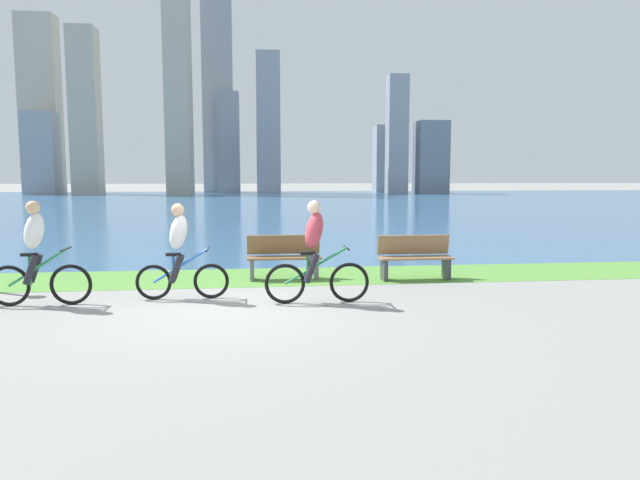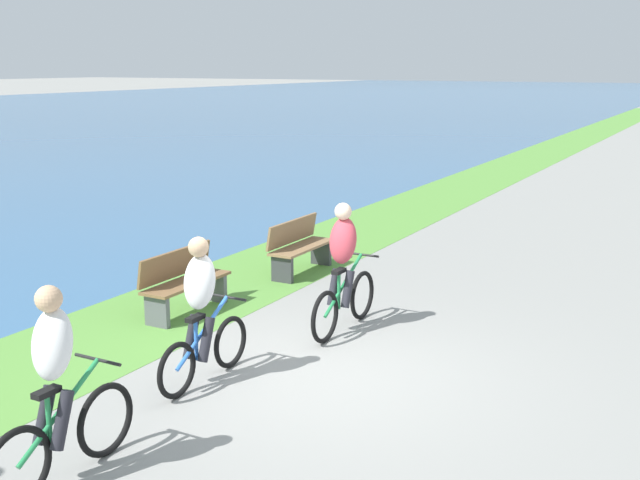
% 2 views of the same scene
% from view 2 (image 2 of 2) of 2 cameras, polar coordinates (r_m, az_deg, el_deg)
% --- Properties ---
extents(ground_plane, '(300.00, 300.00, 0.00)m').
position_cam_2_polar(ground_plane, '(9.01, -0.21, -9.66)').
color(ground_plane, gray).
extents(grass_strip_bayside, '(120.00, 2.23, 0.01)m').
position_cam_2_polar(grass_strip_bayside, '(10.68, -14.46, -6.41)').
color(grass_strip_bayside, '#59933D').
rests_on(grass_strip_bayside, ground).
extents(cyclist_lead, '(1.75, 0.52, 1.71)m').
position_cam_2_polar(cyclist_lead, '(10.11, 1.71, -2.11)').
color(cyclist_lead, black).
rests_on(cyclist_lead, ground).
extents(cyclist_trailing, '(1.58, 0.52, 1.65)m').
position_cam_2_polar(cyclist_trailing, '(8.56, -8.63, -5.11)').
color(cyclist_trailing, black).
rests_on(cyclist_trailing, ground).
extents(cyclist_distant_rear, '(1.64, 0.52, 1.71)m').
position_cam_2_polar(cyclist_distant_rear, '(6.86, -18.60, -10.13)').
color(cyclist_distant_rear, black).
rests_on(cyclist_distant_rear, ground).
extents(bench_near_path, '(1.50, 0.47, 0.90)m').
position_cam_2_polar(bench_near_path, '(13.06, -1.52, -0.48)').
color(bench_near_path, olive).
rests_on(bench_near_path, ground).
extents(bench_far_along_path, '(1.50, 0.47, 0.90)m').
position_cam_2_polar(bench_far_along_path, '(11.11, -9.90, -3.03)').
color(bench_far_along_path, brown).
rests_on(bench_far_along_path, ground).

